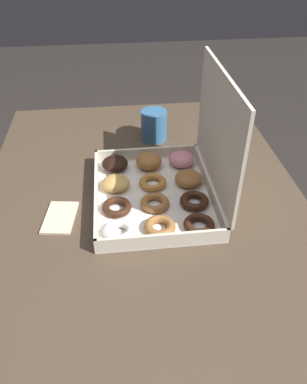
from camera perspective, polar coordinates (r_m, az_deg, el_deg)
The scene contains 5 objects.
ground_plane at distance 1.59m, azimuth -0.95°, elevation -22.81°, with size 8.00×8.00×0.00m, color #2D2826.
dining_table at distance 1.07m, azimuth -1.31°, elevation -5.73°, with size 1.24×0.89×0.74m.
donut_box at distance 1.02m, azimuth 2.02°, elevation 2.37°, with size 0.39×0.33×0.34m.
coffee_mug at distance 1.28m, azimuth 0.07°, elevation 10.23°, with size 0.09×0.09×0.10m.
paper_napkin at distance 1.00m, azimuth -14.05°, elevation -3.77°, with size 0.13×0.09×0.01m.
Camera 1 is at (0.77, -0.06, 1.39)m, focal length 35.00 mm.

